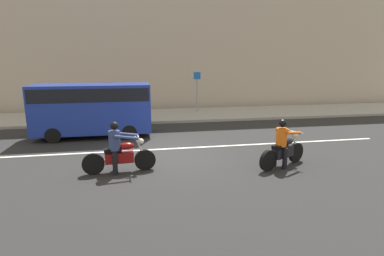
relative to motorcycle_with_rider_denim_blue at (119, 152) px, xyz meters
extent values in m
plane|color=#242424|center=(1.69, 1.36, -0.65)|extent=(80.00, 80.00, 0.00)
cube|color=#99968E|center=(1.69, 9.36, -0.58)|extent=(40.00, 4.40, 0.14)
cube|color=#B7A893|center=(1.69, 12.76, 5.40)|extent=(40.00, 1.40, 12.09)
cube|color=silver|center=(1.64, 2.26, -0.64)|extent=(18.00, 0.14, 0.01)
cylinder|color=black|center=(0.78, 0.05, -0.32)|extent=(0.66, 0.17, 0.66)
cylinder|color=black|center=(-0.76, -0.06, -0.32)|extent=(0.66, 0.17, 0.66)
cylinder|color=silver|center=(0.66, 0.05, 0.06)|extent=(0.37, 0.08, 0.81)
cube|color=maroon|center=(0.01, 0.00, -0.18)|extent=(0.87, 0.34, 0.32)
ellipsoid|color=maroon|center=(0.23, 0.01, 0.17)|extent=(0.50, 0.27, 0.22)
cube|color=black|center=(-0.17, -0.01, 0.07)|extent=(0.54, 0.28, 0.10)
cylinder|color=silver|center=(0.60, 0.04, 0.43)|extent=(0.09, 0.70, 0.04)
sphere|color=silver|center=(0.68, 0.05, 0.29)|extent=(0.17, 0.17, 0.17)
cylinder|color=silver|center=(-0.30, 0.14, -0.30)|extent=(0.70, 0.12, 0.07)
cylinder|color=black|center=(-0.11, -0.21, -0.30)|extent=(0.16, 0.16, 0.70)
cylinder|color=black|center=(-0.14, 0.19, -0.30)|extent=(0.16, 0.16, 0.70)
cylinder|color=navy|center=(-0.11, -0.01, 0.37)|extent=(0.36, 0.36, 0.59)
cylinder|color=navy|center=(0.26, -0.20, 0.49)|extent=(0.73, 0.14, 0.20)
cylinder|color=navy|center=(0.23, 0.24, 0.49)|extent=(0.73, 0.14, 0.20)
sphere|color=tan|center=(-0.09, -0.01, 0.78)|extent=(0.20, 0.20, 0.20)
sphere|color=black|center=(-0.09, -0.01, 0.81)|extent=(0.25, 0.25, 0.25)
cylinder|color=black|center=(5.81, -0.08, -0.31)|extent=(0.65, 0.40, 0.67)
cylinder|color=black|center=(4.52, -0.73, -0.31)|extent=(0.65, 0.40, 0.67)
cylinder|color=silver|center=(5.70, -0.14, 0.06)|extent=(0.36, 0.21, 0.81)
cube|color=black|center=(5.17, -0.40, -0.17)|extent=(0.83, 0.60, 0.32)
ellipsoid|color=black|center=(5.36, -0.31, 0.15)|extent=(0.54, 0.43, 0.22)
cube|color=black|center=(5.00, -0.48, 0.05)|extent=(0.57, 0.45, 0.10)
cylinder|color=silver|center=(5.65, -0.16, 0.43)|extent=(0.35, 0.64, 0.04)
sphere|color=silver|center=(5.72, -0.13, 0.29)|extent=(0.17, 0.17, 0.17)
cylinder|color=silver|center=(4.83, -0.39, -0.29)|extent=(0.66, 0.37, 0.07)
cylinder|color=black|center=(5.13, -0.65, -0.31)|extent=(0.20, 0.20, 0.68)
cylinder|color=black|center=(4.95, -0.29, -0.31)|extent=(0.20, 0.20, 0.68)
cylinder|color=orange|center=(5.06, -0.46, 0.34)|extent=(0.46, 0.46, 0.59)
cylinder|color=orange|center=(5.45, -0.51, 0.48)|extent=(0.64, 0.38, 0.18)
cylinder|color=orange|center=(5.26, -0.11, 0.48)|extent=(0.64, 0.38, 0.18)
sphere|color=tan|center=(5.08, -0.45, 0.76)|extent=(0.20, 0.20, 0.20)
sphere|color=black|center=(5.08, -0.45, 0.79)|extent=(0.25, 0.25, 0.25)
cube|color=navy|center=(-1.30, 4.89, 0.65)|extent=(5.00, 1.90, 2.11)
cube|color=black|center=(-1.30, 4.89, 1.30)|extent=(4.85, 1.93, 0.56)
cylinder|color=black|center=(0.25, 4.89, -0.33)|extent=(0.64, 1.96, 0.64)
cylinder|color=black|center=(-2.85, 4.89, -0.33)|extent=(0.64, 1.96, 0.64)
cylinder|color=gray|center=(4.44, 10.03, 0.76)|extent=(0.08, 0.08, 2.53)
cube|color=#1959B2|center=(4.44, 10.00, 1.77)|extent=(0.44, 0.03, 0.44)
camera|label=1|loc=(0.55, -9.23, 2.72)|focal=28.83mm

